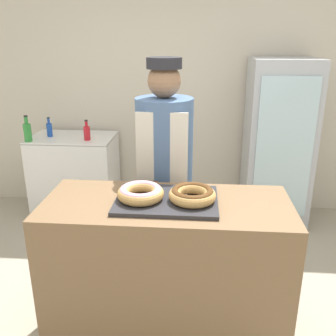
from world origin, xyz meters
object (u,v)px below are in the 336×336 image
Objects in this scene: beverage_fridge at (278,145)px; bottle_blue at (49,129)px; chest_freezer at (75,175)px; brownie_back_right at (187,187)px; donut_chocolate_glaze at (192,194)px; brownie_back_left at (151,186)px; donut_light_glaze at (141,192)px; baker_person at (164,175)px; bottle_red at (87,132)px; bottle_green at (27,131)px; serving_tray at (167,200)px.

beverage_fridge is 8.22× the size of bottle_blue.
brownie_back_right is at bearing -51.56° from chest_freezer.
brownie_back_right is 2.20m from bottle_blue.
brownie_back_right is at bearing 102.41° from donut_chocolate_glaze.
bottle_blue is (-1.29, 1.60, -0.04)m from brownie_back_left.
donut_light_glaze is 0.18m from brownie_back_left.
beverage_fridge is at bearing 61.27° from brownie_back_right.
baker_person is (-0.22, 0.60, -0.11)m from donut_chocolate_glaze.
bottle_blue is (-0.23, -0.02, 0.52)m from chest_freezer.
bottle_green is (-0.59, -0.09, 0.02)m from bottle_red.
serving_tray is 2.24m from bottle_blue.
bottle_blue reaches higher than donut_chocolate_glaze.
bottle_red is at bearing 120.42° from serving_tray.
brownie_back_left is (-0.11, 0.15, 0.03)m from serving_tray.
baker_person is 6.67× the size of bottle_green.
baker_person reaches higher than bottle_green.
donut_chocolate_glaze reaches higher than serving_tray.
bottle_green is at bearing -149.45° from chest_freezer.
serving_tray is 0.19m from brownie_back_right.
donut_light_glaze is (-0.15, -0.02, 0.05)m from serving_tray.
donut_chocolate_glaze is at bearing -56.12° from bottle_red.
baker_person is 1.78m from bottle_blue.
donut_light_glaze is at bearing -122.77° from beverage_fridge.
chest_freezer is at bearing 30.55° from bottle_green.
donut_chocolate_glaze is 0.16× the size of beverage_fridge.
donut_light_glaze is 1.31× the size of bottle_red.
brownie_back_right is (0.27, 0.17, -0.03)m from donut_light_glaze.
serving_tray is 0.16m from donut_light_glaze.
beverage_fridge reaches higher than donut_light_glaze.
chest_freezer is (-1.10, 1.19, -0.48)m from baker_person.
bottle_green is (-1.66, 1.39, -0.02)m from brownie_back_right.
donut_light_glaze is 2.13m from beverage_fridge.
beverage_fridge is 6.43× the size of bottle_green.
donut_light_glaze reaches higher than chest_freezer.
chest_freezer is at bearing 119.62° from donut_light_glaze.
donut_chocolate_glaze reaches higher than brownie_back_right.
chest_freezer is 4.25× the size of bottle_red.
baker_person is (-0.18, 0.43, -0.09)m from brownie_back_right.
serving_tray is at bearing 7.60° from donut_light_glaze.
brownie_back_left is (0.04, 0.17, -0.03)m from donut_light_glaze.
serving_tray is at bearing -83.52° from baker_person.
donut_light_glaze is 0.16× the size of baker_person.
donut_chocolate_glaze is at bearing -42.62° from bottle_green.
beverage_fridge reaches higher than serving_tray.
brownie_back_right is at bearing 53.38° from serving_tray.
brownie_back_left is 0.05× the size of baker_person.
beverage_fridge is (1.11, 1.61, -0.16)m from brownie_back_left.
chest_freezer is at bearing 147.81° from bottle_red.
bottle_red is (-0.96, 1.64, -0.01)m from serving_tray.
serving_tray is at bearing -126.62° from brownie_back_right.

